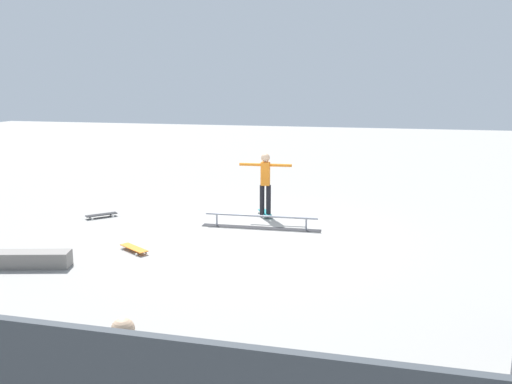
% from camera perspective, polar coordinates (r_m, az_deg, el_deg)
% --- Properties ---
extents(ground_plane, '(60.00, 60.00, 0.00)m').
position_cam_1_polar(ground_plane, '(12.14, -0.27, -4.75)').
color(ground_plane, gray).
extents(grind_rail, '(2.93, 0.36, 0.33)m').
position_cam_1_polar(grind_rail, '(12.69, 0.53, -3.35)').
color(grind_rail, black).
rests_on(grind_rail, ground_plane).
extents(skate_ledge, '(1.68, 0.77, 0.31)m').
position_cam_1_polar(skate_ledge, '(10.99, -23.70, -6.74)').
color(skate_ledge, gray).
rests_on(skate_ledge, ground_plane).
extents(skater_main, '(1.36, 0.23, 1.69)m').
position_cam_1_polar(skater_main, '(13.53, 1.03, 1.28)').
color(skater_main, black).
rests_on(skater_main, ground_plane).
extents(skateboard_main, '(0.54, 0.80, 0.09)m').
position_cam_1_polar(skateboard_main, '(13.87, 1.00, -2.30)').
color(skateboard_main, teal).
rests_on(skateboard_main, ground_plane).
extents(loose_skateboard_orange, '(0.78, 0.60, 0.09)m').
position_cam_1_polar(loose_skateboard_orange, '(11.29, -13.16, -5.98)').
color(loose_skateboard_orange, orange).
rests_on(loose_skateboard_orange, ground_plane).
extents(loose_skateboard_black, '(0.70, 0.71, 0.09)m').
position_cam_1_polar(loose_skateboard_black, '(14.27, -16.50, -2.40)').
color(loose_skateboard_black, black).
rests_on(loose_skateboard_black, ground_plane).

